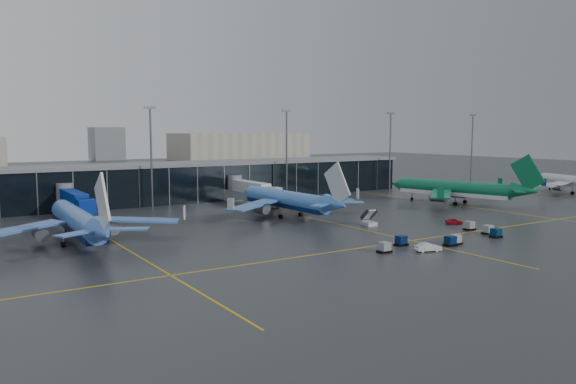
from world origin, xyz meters
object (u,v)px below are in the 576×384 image
baggage_carts (451,237)px  airliner_ba (576,175)px  service_van_red (454,221)px  service_van_white (428,247)px  airliner_aer_lingus (454,180)px  mobile_airstair (369,222)px  airliner_arkefly (77,207)px  airliner_klm_near (286,189)px

baggage_carts → airliner_ba: bearing=18.8°
service_van_red → service_van_white: 29.35m
airliner_aer_lingus → mobile_airstair: size_ratio=12.27×
service_van_red → airliner_arkefly: bearing=98.4°
airliner_klm_near → service_van_red: (23.87, -28.36, -5.66)m
airliner_klm_near → mobile_airstair: 22.01m
airliner_aer_lingus → baggage_carts: 53.81m
mobile_airstair → airliner_arkefly: bearing=174.5°
airliner_aer_lingus → baggage_carts: (-40.53, -34.92, -5.78)m
airliner_klm_near → airliner_ba: bearing=-6.7°
airliner_arkefly → airliner_ba: 148.91m
service_van_red → service_van_white: (-24.62, -15.97, 0.10)m
airliner_klm_near → airliner_ba: (101.84, -8.84, -0.47)m
mobile_airstair → service_van_red: size_ratio=0.96×
airliner_klm_near → baggage_carts: bearing=-78.9°
airliner_klm_near → baggage_carts: size_ratio=1.34×
airliner_arkefly → service_van_red: bearing=-15.5°
airliner_ba → baggage_carts: (-92.58, -31.54, -5.04)m
airliner_arkefly → airliner_aer_lingus: 96.86m
baggage_carts → service_van_white: baggage_carts is taller
airliner_ba → service_van_white: size_ratio=8.69×
airliner_ba → service_van_red: (-77.97, -19.51, -5.18)m
airliner_ba → mobile_airstair: size_ratio=10.88×
airliner_klm_near → service_van_red: 37.50m
airliner_ba → baggage_carts: 97.94m
service_van_red → airliner_klm_near: bearing=65.4°
airliner_arkefly → airliner_ba: size_ratio=1.10×
baggage_carts → airliner_klm_near: bearing=102.9°
airliner_klm_near → service_van_red: airliner_klm_near is taller
service_van_white → airliner_klm_near: bearing=16.1°
service_van_white → mobile_airstair: bearing=-2.3°
airliner_klm_near → airliner_aer_lingus: 50.10m
mobile_airstair → baggage_carts: bearing=-78.3°
airliner_klm_near → service_van_white: (-0.75, -44.33, -5.56)m
airliner_klm_near → airliner_aer_lingus: bearing=-8.1°
airliner_arkefly → service_van_white: 59.87m
airliner_arkefly → airliner_aer_lingus: airliner_aer_lingus is taller
airliner_aer_lingus → mobile_airstair: 44.71m
airliner_aer_lingus → service_van_white: (-50.55, -38.86, -5.82)m
airliner_klm_near → mobile_airstair: (7.85, -19.82, -5.50)m
airliner_arkefly → service_van_red: (70.93, -21.55, -5.79)m
airliner_ba → service_van_red: bearing=-148.8°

